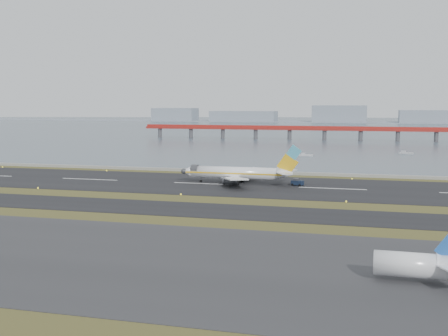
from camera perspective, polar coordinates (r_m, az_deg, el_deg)
The scene contains 13 objects.
ground at distance 149.53m, azimuth -5.34°, elevation -3.22°, with size 1000.00×1000.00×0.00m, color #394418.
apron_strip at distance 100.80m, azimuth -16.20°, elevation -8.28°, with size 1000.00×50.00×0.10m, color #2C2C2F.
taxiway_strip at distance 138.49m, azimuth -7.04°, elevation -4.01°, with size 1000.00×18.00×0.10m, color black.
runway_strip at distance 177.65m, azimuth -2.03°, elevation -1.61°, with size 1000.00×45.00×0.10m, color black.
seawall at distance 206.25m, azimuth 0.36°, elevation -0.33°, with size 1000.00×2.50×1.00m, color gray.
bay_water at distance 601.05m, azimuth 9.86°, elevation 4.12°, with size 1400.00×800.00×1.30m, color #435460.
red_pier at distance 390.00m, azimuth 10.18°, elevation 3.86°, with size 260.00×5.00×10.20m.
far_shoreline at distance 759.52m, azimuth 11.93°, elevation 5.04°, with size 1400.00×80.00×60.50m.
airliner at distance 177.29m, azimuth 1.50°, elevation -0.51°, with size 38.52×32.89×12.80m.
pushback_tug at distance 174.69m, azimuth 7.45°, elevation -1.45°, with size 4.02×2.99×2.30m.
second_airliner_tail at distance 85.29m, azimuth 19.73°, elevation -9.16°, with size 15.90×13.26×9.86m.
workboat_near at distance 272.56m, azimuth 8.30°, elevation 1.30°, with size 6.62×2.54×1.57m.
workboat_far at distance 294.88m, azimuth 17.98°, elevation 1.46°, with size 7.15×4.33×1.66m.
Camera 1 is at (50.60, -138.37, 25.56)m, focal length 45.00 mm.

